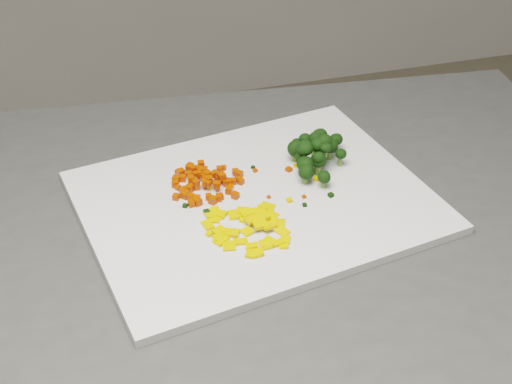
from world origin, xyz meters
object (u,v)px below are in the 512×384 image
object	(u,v)px
pepper_pile	(248,221)
broccoli_pile	(312,150)
carrot_pile	(206,178)
cutting_board	(256,202)

from	to	relation	value
pepper_pile	broccoli_pile	xyz separation A→B (m)	(0.13, 0.11, 0.02)
broccoli_pile	carrot_pile	bearing A→B (deg)	-177.75
carrot_pile	pepper_pile	bearing A→B (deg)	-72.27
pepper_pile	cutting_board	bearing A→B (deg)	64.61
cutting_board	pepper_pile	size ratio (longest dim) A/B	3.88
pepper_pile	broccoli_pile	bearing A→B (deg)	40.86
cutting_board	carrot_pile	xyz separation A→B (m)	(-0.06, 0.05, 0.02)
broccoli_pile	cutting_board	bearing A→B (deg)	-151.97
cutting_board	carrot_pile	distance (m)	0.08
pepper_pile	broccoli_pile	distance (m)	0.17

